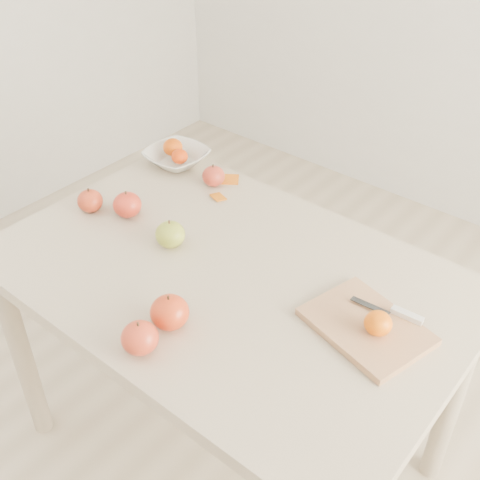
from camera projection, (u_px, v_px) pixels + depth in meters
The scene contains 16 objects.
ground at pixel (230, 447), 1.97m from camera, with size 3.50×3.50×0.00m, color #C6B293.
table at pixel (228, 300), 1.59m from camera, with size 1.20×0.80×0.75m.
cutting_board at pixel (366, 326), 1.36m from camera, with size 0.27×0.19×0.02m, color tan.
board_tangerine at pixel (378, 323), 1.31m from camera, with size 0.06×0.06×0.05m, color orange.
fruit_bowl at pixel (177, 157), 1.96m from camera, with size 0.20×0.20×0.05m, color silver.
bowl_tangerine_near at pixel (173, 147), 1.96m from camera, with size 0.06×0.06×0.06m, color #D54507.
bowl_tangerine_far at pixel (180, 156), 1.92m from camera, with size 0.05×0.05×0.05m, color #D53E07.
orange_peel_a at pixel (229, 181), 1.88m from camera, with size 0.06×0.04×0.00m, color #C45D0D.
orange_peel_b at pixel (218, 198), 1.80m from camera, with size 0.04×0.04×0.00m, color #CA640E.
paring_knife at pixel (401, 314), 1.37m from camera, with size 0.17×0.05×0.01m.
apple_green at pixel (170, 234), 1.59m from camera, with size 0.08×0.08×0.07m, color olive.
apple_red_e at pixel (170, 312), 1.35m from camera, with size 0.09×0.09×0.08m, color #A62512.
apple_red_b at pixel (90, 201), 1.73m from camera, with size 0.07×0.07×0.07m, color #991705.
apple_red_a at pixel (213, 176), 1.84m from camera, with size 0.07×0.07×0.06m, color maroon.
apple_red_c at pixel (140, 338), 1.29m from camera, with size 0.08×0.08×0.07m, color #A31116.
apple_red_d at pixel (127, 205), 1.71m from camera, with size 0.08×0.08×0.07m, color #990A0F.
Camera 1 is at (0.77, -0.89, 1.72)m, focal length 45.00 mm.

